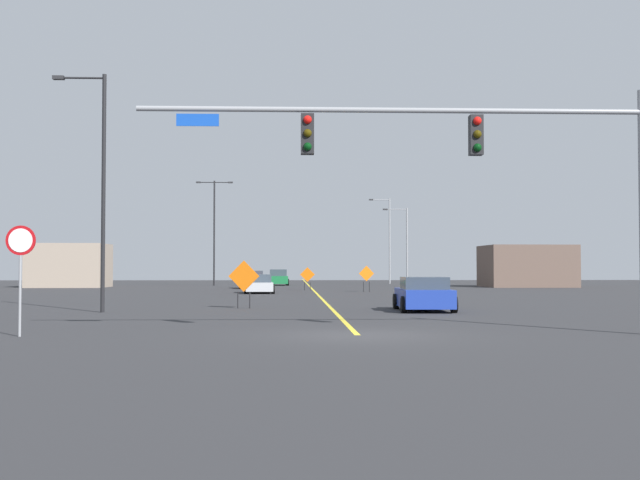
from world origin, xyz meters
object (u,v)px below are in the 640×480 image
Objects in this scene: street_lamp_mid_right at (100,181)px; construction_sign_right_shoulder at (244,278)px; street_lamp_near_left at (405,242)px; car_silver_approaching at (259,284)px; street_lamp_far_left at (214,225)px; car_green_far at (278,278)px; traffic_signal_assembly at (469,151)px; stop_sign at (20,258)px; construction_sign_left_lane at (366,275)px; car_blue_mid at (424,295)px; street_lamp_far_right at (388,237)px; construction_sign_right_lane at (307,276)px; car_red_near at (252,280)px.

street_lamp_mid_right is 7.23m from construction_sign_right_shoulder.
street_lamp_near_left reaches higher than car_silver_approaching.
street_lamp_far_left reaches higher than street_lamp_near_left.
street_lamp_mid_right is 46.25m from car_green_far.
street_lamp_far_left is (-11.86, 54.77, 0.92)m from traffic_signal_assembly.
car_silver_approaching is (4.75, 33.41, -1.39)m from stop_sign.
street_lamp_far_left is 2.52× the size of car_green_far.
construction_sign_left_lane is 0.44× the size of car_blue_mid.
street_lamp_far_left is at bearing -156.17° from street_lamp_far_right.
stop_sign reaches higher than construction_sign_right_shoulder.
car_red_near is at bearing 127.02° from construction_sign_right_lane.
car_red_near is (-1.02, 11.68, 0.10)m from car_silver_approaching.
stop_sign is 56.70m from car_green_far.
traffic_signal_assembly is at bearing -78.50° from car_silver_approaching.
stop_sign is 1.62× the size of construction_sign_right_lane.
traffic_signal_assembly is at bearing -95.07° from street_lamp_far_right.
traffic_signal_assembly is 7.23× the size of construction_sign_left_lane.
car_silver_approaching is at bearing 90.37° from construction_sign_right_shoulder.
car_silver_approaching is (-13.05, -21.84, -3.58)m from street_lamp_near_left.
street_lamp_far_left is at bearing 106.11° from car_blue_mid.
traffic_signal_assembly is at bearing -77.78° from street_lamp_far_left.
car_blue_mid is (4.09, -27.89, -0.45)m from construction_sign_right_lane.
construction_sign_left_lane is 5.29m from construction_sign_right_lane.
street_lamp_far_left is 22.61m from car_silver_approaching.
stop_sign reaches higher than construction_sign_left_lane.
street_lamp_far_left is 41.82m from construction_sign_right_shoulder.
construction_sign_right_shoulder is (-12.20, -48.94, -3.65)m from street_lamp_far_right.
street_lamp_far_right is 5.13× the size of construction_sign_right_lane.
traffic_signal_assembly reaches higher than car_blue_mid.
street_lamp_far_left is 4.85× the size of construction_sign_right_shoulder.
construction_sign_right_lane is 17.32m from car_green_far.
street_lamp_far_right reaches higher than car_silver_approaching.
construction_sign_right_shoulder is at bearing -89.63° from car_silver_approaching.
street_lamp_far_left is (-0.33, 54.84, 3.74)m from stop_sign.
street_lamp_mid_right reaches higher than car_blue_mid.
construction_sign_right_shoulder is (4.88, 13.59, -0.70)m from stop_sign.
construction_sign_right_lane is 0.38× the size of car_silver_approaching.
car_red_near is at bearing -144.17° from street_lamp_near_left.
car_red_near is at bearing 99.83° from traffic_signal_assembly.
stop_sign is 0.67× the size of car_red_near.
construction_sign_left_lane is at bearing 71.73° from construction_sign_right_shoulder.
stop_sign is at bearing -98.09° from car_silver_approaching.
car_silver_approaching is (5.33, 22.62, -4.52)m from street_lamp_mid_right.
car_green_far is (-12.12, 1.15, -3.45)m from street_lamp_near_left.
stop_sign is at bearing -109.76° from construction_sign_right_shoulder.
car_green_far is at bearing 80.25° from car_red_near.
street_lamp_near_left is (18.12, 0.41, -1.56)m from street_lamp_far_left.
street_lamp_near_left is 3.63× the size of construction_sign_right_shoulder.
construction_sign_right_shoulder is at bearing 70.24° from stop_sign.
construction_sign_right_lane is 0.41× the size of car_red_near.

